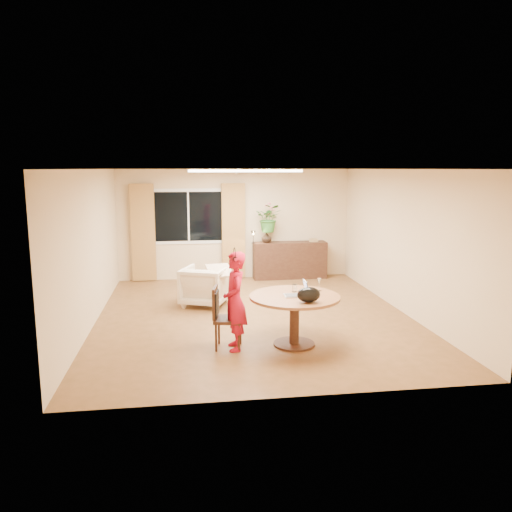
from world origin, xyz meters
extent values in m
plane|color=brown|center=(0.00, 0.00, 0.00)|extent=(6.50, 6.50, 0.00)
plane|color=white|center=(0.00, 0.00, 2.60)|extent=(6.50, 6.50, 0.00)
plane|color=#D0B187|center=(0.00, 3.25, 1.30)|extent=(5.50, 0.00, 5.50)
plane|color=#D0B187|center=(-2.75, 0.00, 1.30)|extent=(0.00, 6.50, 6.50)
plane|color=#D0B187|center=(2.75, 0.00, 1.30)|extent=(0.00, 6.50, 6.50)
cube|color=white|center=(-1.10, 3.23, 1.50)|extent=(1.70, 0.02, 1.30)
cube|color=black|center=(-1.10, 3.22, 1.50)|extent=(1.55, 0.01, 1.15)
cube|color=white|center=(-1.10, 3.22, 1.50)|extent=(0.04, 0.01, 1.15)
cube|color=olive|center=(-2.15, 3.15, 1.15)|extent=(0.55, 0.08, 2.25)
cube|color=olive|center=(-0.05, 3.15, 1.15)|extent=(0.55, 0.08, 2.25)
cube|color=white|center=(0.00, 1.20, 2.57)|extent=(2.20, 0.35, 0.05)
cylinder|color=brown|center=(0.40, -1.55, 0.74)|extent=(1.34, 1.34, 0.04)
cylinder|color=black|center=(0.40, -1.55, 0.36)|extent=(0.14, 0.14, 0.72)
cylinder|color=black|center=(0.40, -1.55, 0.02)|extent=(0.62, 0.62, 0.03)
imported|color=red|center=(-0.49, -1.59, 0.72)|extent=(0.55, 0.38, 1.44)
imported|color=beige|center=(-0.83, 0.88, 0.38)|extent=(1.06, 1.07, 0.75)
cube|color=black|center=(1.29, 3.01, 0.44)|extent=(1.75, 0.43, 0.88)
imported|color=black|center=(0.72, 3.01, 1.00)|extent=(0.29, 0.29, 0.25)
imported|color=#315C22|center=(0.78, 3.01, 1.45)|extent=(0.72, 0.67, 0.66)
camera|label=1|loc=(-1.17, -8.54, 2.61)|focal=35.00mm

